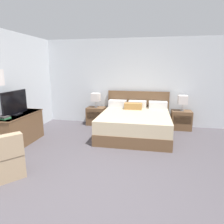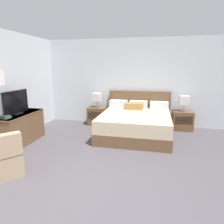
% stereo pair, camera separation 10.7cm
% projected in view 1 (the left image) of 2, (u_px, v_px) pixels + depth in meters
% --- Properties ---
extents(ground_plane, '(11.22, 11.22, 0.00)m').
position_uv_depth(ground_plane, '(90.00, 195.00, 2.83)').
color(ground_plane, '#4C474C').
extents(wall_back, '(6.22, 0.06, 2.61)m').
position_uv_depth(wall_back, '(126.00, 82.00, 6.14)').
color(wall_back, silver).
rests_on(wall_back, ground).
extents(wall_left, '(0.06, 5.54, 2.61)m').
position_uv_depth(wall_left, '(2.00, 88.00, 4.52)').
color(wall_left, silver).
rests_on(wall_left, ground).
extents(bed, '(1.84, 2.00, 1.06)m').
position_uv_depth(bed, '(135.00, 123.00, 5.31)').
color(bed, brown).
rests_on(bed, ground).
extents(nightstand_left, '(0.56, 0.41, 0.55)m').
position_uv_depth(nightstand_left, '(96.00, 116.00, 6.25)').
color(nightstand_left, brown).
rests_on(nightstand_left, ground).
extents(nightstand_right, '(0.56, 0.41, 0.55)m').
position_uv_depth(nightstand_right, '(181.00, 120.00, 5.77)').
color(nightstand_right, brown).
rests_on(nightstand_right, ground).
extents(table_lamp_left, '(0.25, 0.25, 0.44)m').
position_uv_depth(table_lamp_left, '(96.00, 97.00, 6.12)').
color(table_lamp_left, '#B7B7BC').
rests_on(table_lamp_left, nightstand_left).
extents(table_lamp_right, '(0.25, 0.25, 0.44)m').
position_uv_depth(table_lamp_right, '(183.00, 100.00, 5.64)').
color(table_lamp_right, '#B7B7BC').
rests_on(table_lamp_right, nightstand_right).
extents(dresser, '(0.54, 1.28, 0.72)m').
position_uv_depth(dresser, '(19.00, 128.00, 4.66)').
color(dresser, brown).
rests_on(dresser, ground).
extents(tv, '(0.18, 0.81, 0.54)m').
position_uv_depth(tv, '(15.00, 103.00, 4.49)').
color(tv, black).
rests_on(tv, dresser).
extents(book_red_cover, '(0.27, 0.21, 0.03)m').
position_uv_depth(book_red_cover, '(4.00, 118.00, 4.16)').
color(book_red_cover, '#2D7042').
rests_on(book_red_cover, dresser).
extents(book_blue_cover, '(0.26, 0.19, 0.03)m').
position_uv_depth(book_blue_cover, '(3.00, 117.00, 4.16)').
color(book_blue_cover, '#383333').
rests_on(book_blue_cover, book_red_cover).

